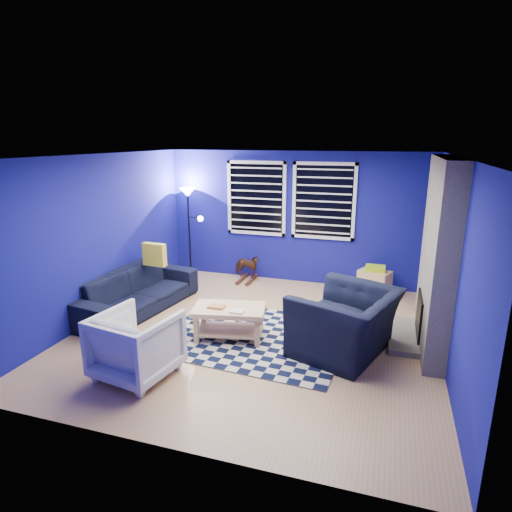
{
  "coord_description": "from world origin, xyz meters",
  "views": [
    {
      "loc": [
        1.71,
        -5.39,
        2.73
      ],
      "look_at": [
        -0.08,
        0.3,
        1.07
      ],
      "focal_mm": 30.0,
      "sensor_mm": 36.0,
      "label": 1
    }
  ],
  "objects_px": {
    "armchair_bent": "(137,345)",
    "coffee_table": "(229,316)",
    "cabinet": "(374,282)",
    "armchair_big": "(345,322)",
    "floor_lamp": "(189,204)",
    "tv": "(435,222)",
    "rocking_horse": "(247,266)",
    "sofa": "(136,291)"
  },
  "relations": [
    {
      "from": "armchair_bent",
      "to": "coffee_table",
      "type": "xyz_separation_m",
      "value": [
        0.69,
        1.21,
        -0.06
      ]
    },
    {
      "from": "tv",
      "to": "sofa",
      "type": "xyz_separation_m",
      "value": [
        -4.55,
        -1.76,
        -1.07
      ]
    },
    {
      "from": "tv",
      "to": "armchair_bent",
      "type": "bearing_deg",
      "value": -134.52
    },
    {
      "from": "armchair_bent",
      "to": "cabinet",
      "type": "relative_size",
      "value": 1.38
    },
    {
      "from": "armchair_bent",
      "to": "cabinet",
      "type": "distance_m",
      "value": 4.45
    },
    {
      "from": "sofa",
      "to": "coffee_table",
      "type": "relative_size",
      "value": 2.12
    },
    {
      "from": "sofa",
      "to": "cabinet",
      "type": "distance_m",
      "value": 4.14
    },
    {
      "from": "sofa",
      "to": "floor_lamp",
      "type": "height_order",
      "value": "floor_lamp"
    },
    {
      "from": "coffee_table",
      "to": "cabinet",
      "type": "relative_size",
      "value": 1.72
    },
    {
      "from": "armchair_big",
      "to": "sofa",
      "type": "bearing_deg",
      "value": -77.8
    },
    {
      "from": "cabinet",
      "to": "coffee_table",
      "type": "bearing_deg",
      "value": -103.98
    },
    {
      "from": "tv",
      "to": "rocking_horse",
      "type": "distance_m",
      "value": 3.49
    },
    {
      "from": "sofa",
      "to": "cabinet",
      "type": "height_order",
      "value": "sofa"
    },
    {
      "from": "coffee_table",
      "to": "cabinet",
      "type": "distance_m",
      "value": 3.07
    },
    {
      "from": "rocking_horse",
      "to": "tv",
      "type": "bearing_deg",
      "value": -85.76
    },
    {
      "from": "tv",
      "to": "coffee_table",
      "type": "bearing_deg",
      "value": -140.29
    },
    {
      "from": "cabinet",
      "to": "tv",
      "type": "bearing_deg",
      "value": 12.28
    },
    {
      "from": "sofa",
      "to": "floor_lamp",
      "type": "xyz_separation_m",
      "value": [
        0.02,
        2.01,
        1.12
      ]
    },
    {
      "from": "armchair_bent",
      "to": "coffee_table",
      "type": "distance_m",
      "value": 1.4
    },
    {
      "from": "rocking_horse",
      "to": "floor_lamp",
      "type": "xyz_separation_m",
      "value": [
        -1.22,
        0.05,
        1.15
      ]
    },
    {
      "from": "coffee_table",
      "to": "floor_lamp",
      "type": "height_order",
      "value": "floor_lamp"
    },
    {
      "from": "armchair_big",
      "to": "floor_lamp",
      "type": "distance_m",
      "value": 4.28
    },
    {
      "from": "sofa",
      "to": "rocking_horse",
      "type": "relative_size",
      "value": 4.12
    },
    {
      "from": "rocking_horse",
      "to": "cabinet",
      "type": "bearing_deg",
      "value": -82.96
    },
    {
      "from": "cabinet",
      "to": "floor_lamp",
      "type": "xyz_separation_m",
      "value": [
        -3.65,
        0.08,
        1.22
      ]
    },
    {
      "from": "cabinet",
      "to": "rocking_horse",
      "type": "bearing_deg",
      "value": -157.36
    },
    {
      "from": "tv",
      "to": "cabinet",
      "type": "distance_m",
      "value": 1.47
    },
    {
      "from": "tv",
      "to": "armchair_big",
      "type": "height_order",
      "value": "tv"
    },
    {
      "from": "armchair_bent",
      "to": "cabinet",
      "type": "xyz_separation_m",
      "value": [
        2.54,
        3.65,
        -0.16
      ]
    },
    {
      "from": "armchair_big",
      "to": "floor_lamp",
      "type": "xyz_separation_m",
      "value": [
        -3.37,
        2.43,
        1.03
      ]
    },
    {
      "from": "rocking_horse",
      "to": "coffee_table",
      "type": "distance_m",
      "value": 2.53
    },
    {
      "from": "sofa",
      "to": "coffee_table",
      "type": "distance_m",
      "value": 1.88
    },
    {
      "from": "sofa",
      "to": "floor_lamp",
      "type": "relative_size",
      "value": 1.28
    },
    {
      "from": "coffee_table",
      "to": "rocking_horse",
      "type": "bearing_deg",
      "value": 103.09
    },
    {
      "from": "tv",
      "to": "armchair_bent",
      "type": "relative_size",
      "value": 1.15
    },
    {
      "from": "cabinet",
      "to": "sofa",
      "type": "bearing_deg",
      "value": -128.98
    },
    {
      "from": "armchair_bent",
      "to": "armchair_big",
      "type": "bearing_deg",
      "value": -140.58
    },
    {
      "from": "armchair_big",
      "to": "rocking_horse",
      "type": "bearing_deg",
      "value": -118.63
    },
    {
      "from": "coffee_table",
      "to": "cabinet",
      "type": "height_order",
      "value": "cabinet"
    },
    {
      "from": "tv",
      "to": "coffee_table",
      "type": "xyz_separation_m",
      "value": [
        -2.73,
        -2.27,
        -1.06
      ]
    },
    {
      "from": "coffee_table",
      "to": "floor_lamp",
      "type": "relative_size",
      "value": 0.61
    },
    {
      "from": "rocking_horse",
      "to": "cabinet",
      "type": "xyz_separation_m",
      "value": [
        2.43,
        -0.02,
        -0.07
      ]
    }
  ]
}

